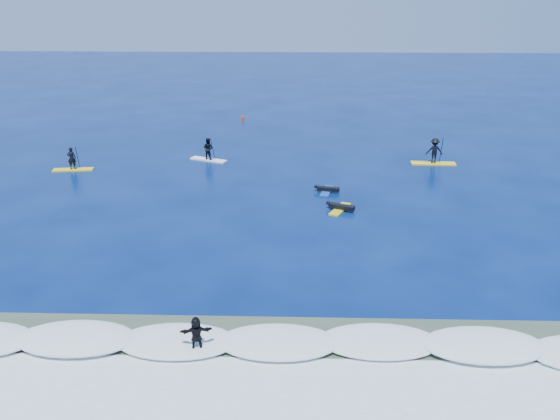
{
  "coord_description": "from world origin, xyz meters",
  "views": [
    {
      "loc": [
        1.7,
        -30.57,
        13.98
      ],
      "look_at": [
        0.69,
        3.48,
        0.6
      ],
      "focal_mm": 40.0,
      "sensor_mm": 36.0,
      "label": 1
    }
  ],
  "objects_px": {
    "sup_paddler_center": "(208,151)",
    "marker_buoy": "(243,118)",
    "prone_paddler_near": "(340,208)",
    "sup_paddler_left": "(72,162)",
    "wave_surfer": "(196,335)",
    "sup_paddler_right": "(434,152)",
    "prone_paddler_far": "(327,190)"
  },
  "relations": [
    {
      "from": "sup_paddler_center",
      "to": "marker_buoy",
      "type": "relative_size",
      "value": 4.42
    },
    {
      "from": "sup_paddler_center",
      "to": "prone_paddler_near",
      "type": "bearing_deg",
      "value": -24.74
    },
    {
      "from": "sup_paddler_left",
      "to": "sup_paddler_center",
      "type": "bearing_deg",
      "value": 9.36
    },
    {
      "from": "sup_paddler_left",
      "to": "prone_paddler_near",
      "type": "relative_size",
      "value": 1.26
    },
    {
      "from": "wave_surfer",
      "to": "marker_buoy",
      "type": "height_order",
      "value": "wave_surfer"
    },
    {
      "from": "marker_buoy",
      "to": "sup_paddler_center",
      "type": "bearing_deg",
      "value": -96.77
    },
    {
      "from": "sup_paddler_right",
      "to": "prone_paddler_far",
      "type": "height_order",
      "value": "sup_paddler_right"
    },
    {
      "from": "sup_paddler_right",
      "to": "wave_surfer",
      "type": "xyz_separation_m",
      "value": [
        -14.04,
        -25.15,
        -0.08
      ]
    },
    {
      "from": "sup_paddler_left",
      "to": "prone_paddler_near",
      "type": "bearing_deg",
      "value": -28.12
    },
    {
      "from": "sup_paddler_left",
      "to": "sup_paddler_center",
      "type": "distance_m",
      "value": 9.98
    },
    {
      "from": "sup_paddler_left",
      "to": "wave_surfer",
      "type": "xyz_separation_m",
      "value": [
        12.66,
        -22.81,
        0.19
      ]
    },
    {
      "from": "sup_paddler_center",
      "to": "wave_surfer",
      "type": "xyz_separation_m",
      "value": [
        3.08,
        -25.6,
        0.06
      ]
    },
    {
      "from": "sup_paddler_center",
      "to": "wave_surfer",
      "type": "bearing_deg",
      "value": -60.88
    },
    {
      "from": "prone_paddler_far",
      "to": "prone_paddler_near",
      "type": "bearing_deg",
      "value": -156.08
    },
    {
      "from": "sup_paddler_center",
      "to": "prone_paddler_far",
      "type": "height_order",
      "value": "sup_paddler_center"
    },
    {
      "from": "sup_paddler_left",
      "to": "marker_buoy",
      "type": "height_order",
      "value": "sup_paddler_left"
    },
    {
      "from": "sup_paddler_right",
      "to": "prone_paddler_near",
      "type": "height_order",
      "value": "sup_paddler_right"
    },
    {
      "from": "sup_paddler_right",
      "to": "prone_paddler_far",
      "type": "relative_size",
      "value": 1.52
    },
    {
      "from": "sup_paddler_right",
      "to": "marker_buoy",
      "type": "bearing_deg",
      "value": 141.74
    },
    {
      "from": "sup_paddler_right",
      "to": "prone_paddler_near",
      "type": "relative_size",
      "value": 1.43
    },
    {
      "from": "sup_paddler_center",
      "to": "sup_paddler_right",
      "type": "distance_m",
      "value": 17.13
    },
    {
      "from": "prone_paddler_far",
      "to": "marker_buoy",
      "type": "bearing_deg",
      "value": 32.21
    },
    {
      "from": "prone_paddler_far",
      "to": "sup_paddler_left",
      "type": "bearing_deg",
      "value": 89.36
    },
    {
      "from": "sup_paddler_right",
      "to": "marker_buoy",
      "type": "xyz_separation_m",
      "value": [
        -15.59,
        13.38,
        -0.62
      ]
    },
    {
      "from": "wave_surfer",
      "to": "marker_buoy",
      "type": "relative_size",
      "value": 3.12
    },
    {
      "from": "sup_paddler_left",
      "to": "prone_paddler_far",
      "type": "height_order",
      "value": "sup_paddler_left"
    },
    {
      "from": "sup_paddler_center",
      "to": "prone_paddler_near",
      "type": "height_order",
      "value": "sup_paddler_center"
    },
    {
      "from": "sup_paddler_left",
      "to": "sup_paddler_right",
      "type": "bearing_deg",
      "value": -1.9
    },
    {
      "from": "prone_paddler_near",
      "to": "wave_surfer",
      "type": "height_order",
      "value": "wave_surfer"
    },
    {
      "from": "marker_buoy",
      "to": "wave_surfer",
      "type": "bearing_deg",
      "value": -87.7
    },
    {
      "from": "sup_paddler_left",
      "to": "wave_surfer",
      "type": "bearing_deg",
      "value": -67.89
    },
    {
      "from": "sup_paddler_center",
      "to": "marker_buoy",
      "type": "bearing_deg",
      "value": 105.49
    }
  ]
}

